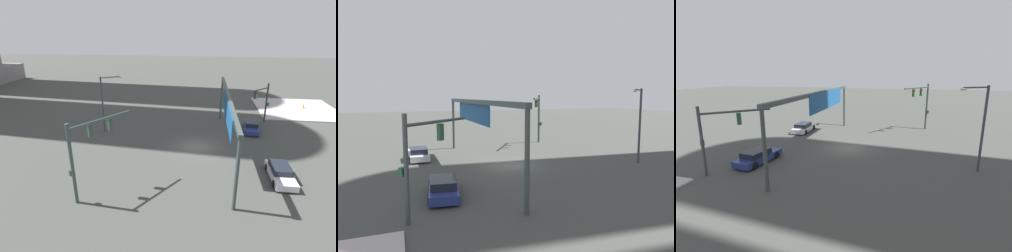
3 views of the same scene
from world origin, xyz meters
The scene contains 7 objects.
ground_plane centered at (0.00, 0.00, 0.00)m, with size 191.53×191.53×0.00m, color #3F423E.
traffic_signal_near_corner centered at (8.77, -8.41, 3.58)m, with size 3.89×4.14×5.51m.
traffic_signal_opposite_side centered at (-10.20, 7.91, 4.32)m, with size 4.93×3.57×6.42m.
streetlamp_curved_arm centered at (3.46, 11.41, 4.17)m, with size 1.67×2.45×7.01m.
overhead_sign_gantry centered at (-0.69, -3.12, 5.02)m, with size 21.45×0.43×6.00m.
sedan_car_approaching centered at (6.07, -6.93, 0.57)m, with size 4.75×2.35×1.21m.
sedan_car_waiting_far centered at (-5.59, -7.66, 0.57)m, with size 4.65×1.93×1.21m.
Camera 2 is at (24.25, -9.54, 6.37)m, focal length 31.21 mm.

